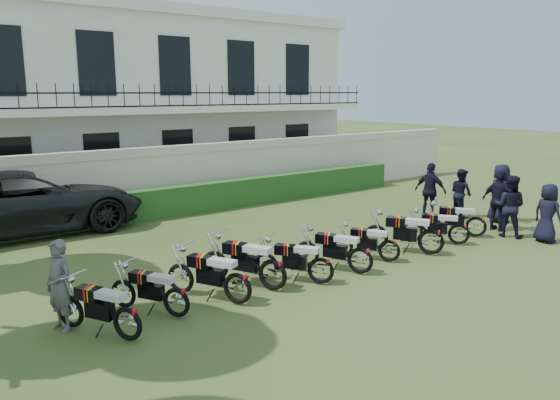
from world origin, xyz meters
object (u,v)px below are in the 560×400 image
Objects in this scene: motorcycle_0 at (127,316)px; officer_1 at (510,206)px; motorcycle_7 at (431,236)px; motorcycle_8 at (459,229)px; officer_5 at (430,191)px; inspector at (59,285)px; officer_0 at (548,213)px; officer_4 at (461,193)px; motorcycle_5 at (360,254)px; officer_3 at (500,193)px; motorcycle_4 at (321,264)px; motorcycle_2 at (238,281)px; motorcycle_9 at (476,222)px; motorcycle_3 at (273,267)px; suv at (23,202)px; motorcycle_1 at (176,295)px; motorcycle_6 at (389,245)px; officer_2 at (499,201)px.

motorcycle_0 is 11.45m from officer_1.
motorcycle_8 is at bearing -26.91° from motorcycle_7.
officer_5 is (11.57, 2.75, 0.45)m from motorcycle_0.
inspector is (-0.74, 1.18, 0.35)m from motorcycle_0.
officer_0 reaches higher than officer_4.
officer_3 is (7.30, 0.96, 0.45)m from motorcycle_5.
officer_0 is (7.29, -1.23, 0.36)m from motorcycle_4.
officer_0 is at bearing 176.62° from officer_1.
motorcycle_2 is at bearing 55.30° from inspector.
motorcycle_9 is 11.36m from inspector.
motorcycle_7 is 0.96× the size of officer_3.
officer_3 is (9.53, 0.59, 0.41)m from motorcycle_3.
motorcycle_5 is (1.17, -0.05, 0.02)m from motorcycle_4.
officer_1 is at bearing -29.53° from motorcycle_5.
officer_5 reaches higher than motorcycle_8.
motorcycle_5 is at bearing 69.04° from officer_1.
suv is (-2.98, 8.33, 0.43)m from motorcycle_3.
officer_1 is (10.34, -0.53, 0.46)m from motorcycle_1.
officer_3 is at bearing -27.06° from motorcycle_1.
motorcycle_4 reaches higher than motorcycle_1.
motorcycle_5 is at bearing 159.28° from motorcycle_6.
officer_1 reaches higher than motorcycle_8.
officer_1 is (4.64, -0.42, 0.47)m from motorcycle_6.
motorcycle_3 is 1.02× the size of officer_3.
officer_2 is at bearing 176.24° from officer_4.
motorcycle_3 is 1.06× the size of motorcycle_7.
motorcycle_2 is at bearing 88.92° from officer_2.
motorcycle_6 is 10.66m from suv.
motorcycle_7 reaches higher than motorcycle_9.
motorcycle_4 is 5.28m from inspector.
motorcycle_0 is 4.42m from motorcycle_4.
motorcycle_2 reaches higher than motorcycle_5.
motorcycle_3 is 1.04× the size of officer_5.
officer_1 is 0.96× the size of officer_3.
motorcycle_2 is at bearing -37.05° from motorcycle_1.
officer_3 is (12.89, 1.03, 0.47)m from motorcycle_0.
inspector is at bearing 111.23° from officer_4.
motorcycle_5 is at bearing -27.16° from motorcycle_0.
motorcycle_9 reaches higher than motorcycle_6.
officer_5 is at bearing 77.49° from officer_4.
motorcycle_1 is 10.36m from officer_1.
motorcycle_5 is 7.25m from officer_4.
officer_1 is 0.98× the size of officer_2.
officer_4 is (4.40, 2.18, 0.29)m from motorcycle_7.
motorcycle_1 is 8.40m from motorcycle_8.
officer_5 reaches higher than inspector.
officer_4 is at bearing -11.66° from motorcycle_6.
motorcycle_8 is 12.55m from suv.
inspector is (-1.12, -7.59, -0.13)m from suv.
officer_1 is 2.58m from officer_4.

